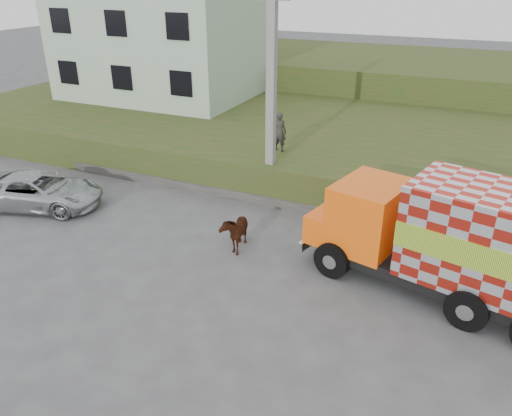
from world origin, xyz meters
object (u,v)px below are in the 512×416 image
at_px(cargo_truck, 457,241).
at_px(suv, 38,191).
at_px(cow, 235,230).
at_px(utility_pole, 271,95).
at_px(pedestrian, 279,132).

bearing_deg(cargo_truck, suv, -165.00).
xyz_separation_m(cargo_truck, suv, (-14.43, -0.30, -1.05)).
bearing_deg(cow, utility_pole, 84.41).
bearing_deg(utility_pole, suv, -151.80).
bearing_deg(pedestrian, cow, 99.68).
relative_size(utility_pole, suv, 1.72).
distance_m(utility_pole, cargo_truck, 8.16).
bearing_deg(suv, cargo_truck, -105.25).
relative_size(suv, pedestrian, 2.97).
bearing_deg(pedestrian, utility_pole, 102.13).
distance_m(utility_pole, pedestrian, 2.35).
xyz_separation_m(cargo_truck, pedestrian, (-7.08, 5.27, 0.59)).
xyz_separation_m(cow, pedestrian, (-0.64, 5.31, 1.66)).
bearing_deg(suv, utility_pole, -78.26).
xyz_separation_m(cargo_truck, cow, (-6.43, -0.04, -1.08)).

